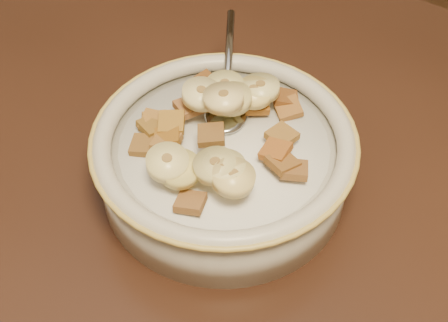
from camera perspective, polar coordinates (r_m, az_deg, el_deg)
The scene contains 35 objects.
chair at distance 1.16m, azimuth -2.73°, elevation 12.73°, with size 0.43×0.43×0.97m, color #382312.
cereal_bowl at distance 0.51m, azimuth -0.00°, elevation -0.45°, with size 0.20×0.20×0.05m, color #ACA699.
milk at distance 0.49m, azimuth -0.00°, elevation 1.42°, with size 0.17×0.17×0.00m, color white.
spoon at distance 0.51m, azimuth 0.16°, elevation 4.38°, with size 0.04×0.05×0.01m, color gray.
cereal_square_0 at distance 0.48m, azimuth 5.32°, elevation 2.33°, with size 0.02×0.02×0.01m, color brown.
cereal_square_1 at distance 0.49m, azimuth -7.32°, elevation 1.45°, with size 0.02×0.02×0.01m, color brown.
cereal_square_2 at distance 0.46m, azimuth 5.38°, elevation -0.13°, with size 0.02×0.02×0.01m, color brown.
cereal_square_3 at distance 0.52m, azimuth 2.09°, elevation 6.35°, with size 0.02×0.02×0.01m, color #9B5F22.
cereal_square_4 at distance 0.47m, azimuth -1.19°, elevation 2.42°, with size 0.02×0.02×0.01m, color brown.
cereal_square_5 at distance 0.51m, azimuth 5.89°, elevation 4.81°, with size 0.02×0.02×0.01m, color brown.
cereal_square_6 at distance 0.50m, azimuth -6.18°, elevation 3.61°, with size 0.02×0.02×0.01m, color #9E6632.
cereal_square_7 at distance 0.49m, azimuth -4.82°, elevation 3.53°, with size 0.02×0.02×0.01m, color #9C671C.
cereal_square_8 at distance 0.54m, azimuth -1.76°, elevation 7.11°, with size 0.02×0.02×0.01m, color brown.
cereal_square_9 at distance 0.46m, azimuth 6.44°, elevation -0.79°, with size 0.02×0.02×0.01m, color brown.
cereal_square_10 at distance 0.50m, azimuth -6.50°, elevation 3.19°, with size 0.02×0.02×0.01m, color brown.
cereal_square_11 at distance 0.51m, azimuth -2.15°, elevation 5.42°, with size 0.02×0.02×0.01m, color brown.
cereal_square_12 at distance 0.52m, azimuth 5.66°, elevation 5.74°, with size 0.02×0.02×0.01m, color brown.
cereal_square_13 at distance 0.47m, azimuth 4.74°, elevation 0.93°, with size 0.02×0.02×0.01m, color brown.
cereal_square_14 at distance 0.45m, azimuth -3.10°, elevation -3.79°, with size 0.02×0.02×0.01m, color brown.
cereal_square_15 at distance 0.51m, azimuth 2.97°, elevation 5.23°, with size 0.02×0.02×0.01m, color brown.
cereal_square_16 at distance 0.48m, azimuth -5.21°, elevation 2.21°, with size 0.02×0.02×0.01m, color brown.
cereal_square_17 at distance 0.48m, azimuth -5.29°, elevation 1.76°, with size 0.02×0.02×0.01m, color brown.
cereal_square_18 at distance 0.50m, azimuth -6.43°, elevation 3.58°, with size 0.02×0.02×0.01m, color #915920.
cereal_square_19 at distance 0.50m, azimuth -3.22°, elevation 4.97°, with size 0.02×0.02×0.01m, color brown.
banana_slice_0 at distance 0.49m, azimuth 0.74°, elevation 5.72°, with size 0.03×0.03×0.01m, color #D2C671.
banana_slice_1 at distance 0.49m, azimuth -2.07°, elevation 6.13°, with size 0.03×0.03×0.01m, color beige.
banana_slice_2 at distance 0.47m, azimuth -0.05°, elevation 5.78°, with size 0.03×0.03×0.01m, color #DDC485.
banana_slice_3 at distance 0.50m, azimuth 2.72°, elevation 6.26°, with size 0.03×0.03×0.01m, color #D3B967.
banana_slice_4 at distance 0.44m, azimuth -0.83°, elevation -0.44°, with size 0.03×0.03×0.01m, color #C9BF77.
banana_slice_5 at distance 0.45m, azimuth -5.19°, elevation -0.14°, with size 0.03×0.03×0.01m, color #F2E792.
banana_slice_6 at distance 0.45m, azimuth -4.09°, elevation -0.73°, with size 0.03×0.03×0.01m, color #CCBE69.
banana_slice_7 at distance 0.51m, azimuth 3.34°, elevation 6.67°, with size 0.03×0.03×0.01m, color beige.
banana_slice_8 at distance 0.44m, azimuth 0.86°, elevation -1.53°, with size 0.03×0.03×0.01m, color #EAC673.
banana_slice_9 at distance 0.51m, azimuth 0.07°, elevation 6.79°, with size 0.03×0.03×0.01m, color #EAE07C.
banana_slice_10 at distance 0.44m, azimuth -0.00°, elevation -0.59°, with size 0.03×0.03×0.01m, color #F7DF8D.
Camera 1 is at (0.41, -0.18, 1.15)m, focal length 50.00 mm.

